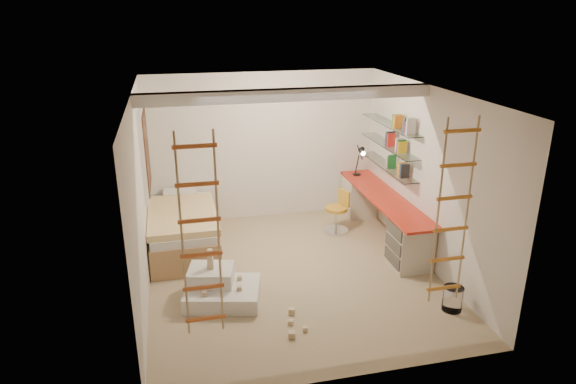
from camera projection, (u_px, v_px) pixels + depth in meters
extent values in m
plane|color=tan|center=(293.00, 274.00, 7.37)|extent=(4.50, 4.50, 0.00)
cube|color=white|center=(288.00, 95.00, 6.79)|extent=(4.00, 0.18, 0.16)
cube|color=white|center=(144.00, 151.00, 7.80)|extent=(0.06, 1.15, 1.35)
cube|color=#4C2D1E|center=(147.00, 151.00, 7.80)|extent=(0.02, 1.00, 1.20)
cylinder|color=white|center=(453.00, 298.00, 6.46)|extent=(0.25, 0.25, 0.32)
cube|color=red|center=(384.00, 197.00, 8.25)|extent=(0.55, 2.80, 0.04)
cube|color=beige|center=(359.00, 196.00, 9.38)|extent=(0.52, 0.55, 0.71)
cube|color=beige|center=(410.00, 245.00, 7.46)|extent=(0.52, 0.55, 0.71)
cube|color=#4C4742|center=(394.00, 231.00, 7.32)|extent=(0.02, 0.50, 0.18)
cube|color=#4C4742|center=(393.00, 245.00, 7.39)|extent=(0.02, 0.50, 0.18)
cube|color=#4C4742|center=(392.00, 258.00, 7.47)|extent=(0.02, 0.50, 0.18)
cube|color=white|center=(387.00, 166.00, 8.41)|extent=(0.25, 1.80, 0.01)
cube|color=white|center=(389.00, 146.00, 8.29)|extent=(0.25, 1.80, 0.01)
cube|color=white|center=(390.00, 124.00, 8.17)|extent=(0.25, 1.80, 0.01)
cube|color=#AD7F51|center=(184.00, 235.00, 8.11)|extent=(1.00, 2.00, 0.45)
cube|color=white|center=(182.00, 218.00, 8.01)|extent=(0.95, 1.95, 0.12)
cube|color=gold|center=(182.00, 215.00, 7.83)|extent=(1.02, 1.60, 0.10)
cube|color=white|center=(180.00, 194.00, 8.70)|extent=(0.55, 0.35, 0.12)
cylinder|color=black|center=(357.00, 174.00, 9.28)|extent=(0.14, 0.14, 0.02)
cylinder|color=black|center=(357.00, 164.00, 9.22)|extent=(0.02, 0.15, 0.36)
cylinder|color=black|center=(360.00, 152.00, 9.04)|extent=(0.02, 0.27, 0.20)
cone|color=black|center=(362.00, 151.00, 8.91)|extent=(0.12, 0.14, 0.15)
cylinder|color=#FFEABF|center=(363.00, 154.00, 8.89)|extent=(0.08, 0.04, 0.08)
cylinder|color=gold|center=(336.00, 209.00, 8.61)|extent=(0.48, 0.48, 0.05)
cube|color=gold|center=(344.00, 198.00, 8.62)|extent=(0.12, 0.29, 0.27)
cylinder|color=silver|center=(336.00, 219.00, 8.67)|extent=(0.06, 0.06, 0.38)
cylinder|color=silver|center=(336.00, 230.00, 8.75)|extent=(0.54, 0.54, 0.05)
cube|color=silver|center=(223.00, 293.00, 6.68)|extent=(1.08, 0.93, 0.21)
cube|color=silver|center=(211.00, 275.00, 6.70)|extent=(0.67, 0.59, 0.21)
cube|color=#CCB284|center=(211.00, 265.00, 6.65)|extent=(0.10, 0.10, 0.08)
cube|color=#CCB284|center=(210.00, 260.00, 6.63)|extent=(0.08, 0.08, 0.07)
cube|color=#CCB284|center=(210.00, 254.00, 6.60)|extent=(0.07, 0.07, 0.12)
cube|color=#CCB284|center=(239.00, 288.00, 6.54)|extent=(0.06, 0.06, 0.06)
cube|color=#CCB284|center=(239.00, 278.00, 6.79)|extent=(0.06, 0.06, 0.06)
cube|color=#CCB284|center=(205.00, 294.00, 6.42)|extent=(0.06, 0.06, 0.06)
cube|color=#CCB284|center=(291.00, 322.00, 6.20)|extent=(0.07, 0.07, 0.07)
cube|color=#CCB284|center=(292.00, 335.00, 5.95)|extent=(0.07, 0.07, 0.07)
cube|color=#CCB284|center=(305.00, 328.00, 6.07)|extent=(0.07, 0.07, 0.07)
cube|color=#CCB284|center=(292.00, 311.00, 6.41)|extent=(0.07, 0.07, 0.07)
cube|color=#262626|center=(388.00, 160.00, 8.37)|extent=(0.14, 0.52, 0.22)
cube|color=#194CA5|center=(389.00, 139.00, 8.25)|extent=(0.14, 0.52, 0.22)
cube|color=orange|center=(391.00, 117.00, 8.13)|extent=(0.14, 0.52, 0.22)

